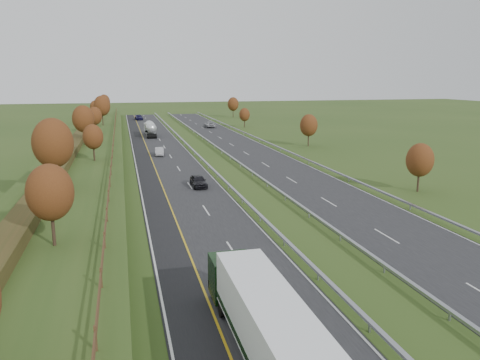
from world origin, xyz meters
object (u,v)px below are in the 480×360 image
object	(u,v)px
box_lorry	(267,327)
car_silver_mid	(159,151)
car_small_far	(139,117)
car_dark_near	(198,181)
road_tanker	(150,128)
car_oncoming	(210,124)

from	to	relation	value
box_lorry	car_silver_mid	size ratio (longest dim) A/B	3.76
car_silver_mid	car_small_far	world-z (taller)	car_small_far
box_lorry	car_dark_near	world-z (taller)	box_lorry
road_tanker	car_small_far	distance (m)	46.37
box_lorry	road_tanker	bearing A→B (deg)	89.65
car_small_far	box_lorry	bearing A→B (deg)	-95.30
car_dark_near	box_lorry	bearing A→B (deg)	-95.64
car_oncoming	car_silver_mid	bearing A→B (deg)	67.14
car_dark_near	car_silver_mid	bearing A→B (deg)	94.96
road_tanker	car_dark_near	world-z (taller)	road_tanker
car_oncoming	box_lorry	bearing A→B (deg)	78.98
box_lorry	car_silver_mid	xyz separation A→B (m)	(0.30, 65.54, -1.58)
car_dark_near	car_oncoming	xyz separation A→B (m)	(15.02, 72.86, 0.04)
box_lorry	car_dark_near	bearing A→B (deg)	85.45
road_tanker	car_dark_near	size ratio (longest dim) A/B	2.51
box_lorry	car_dark_near	xyz separation A→B (m)	(3.11, 39.04, -1.53)
car_silver_mid	car_oncoming	world-z (taller)	car_oncoming
box_lorry	car_small_far	bearing A→B (deg)	90.15
road_tanker	car_oncoming	world-z (taller)	road_tanker
box_lorry	road_tanker	size ratio (longest dim) A/B	1.45
road_tanker	car_silver_mid	bearing A→B (deg)	-90.55
car_silver_mid	road_tanker	bearing A→B (deg)	93.68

